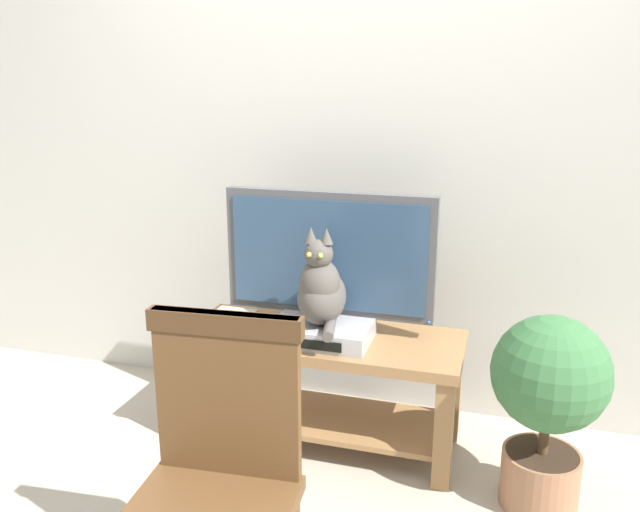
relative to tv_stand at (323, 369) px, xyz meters
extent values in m
cube|color=beige|center=(0.02, 0.50, 1.06)|extent=(7.00, 0.12, 2.80)
cube|color=olive|center=(0.00, 0.00, 0.14)|extent=(1.17, 0.47, 0.04)
cube|color=olive|center=(-0.53, -0.18, -0.11)|extent=(0.07, 0.07, 0.46)
cube|color=olive|center=(0.53, -0.18, -0.11)|extent=(0.07, 0.07, 0.46)
cube|color=olive|center=(-0.53, 0.18, -0.11)|extent=(0.07, 0.07, 0.46)
cube|color=olive|center=(0.53, 0.18, -0.11)|extent=(0.07, 0.07, 0.46)
cube|color=olive|center=(0.00, 0.00, -0.23)|extent=(1.07, 0.39, 0.02)
cube|color=#4C4C51|center=(0.00, 0.08, 0.17)|extent=(0.31, 0.20, 0.03)
cube|color=#4C4C51|center=(0.00, 0.08, 0.21)|extent=(0.06, 0.04, 0.04)
cube|color=#4C4C51|center=(0.00, 0.08, 0.49)|extent=(0.90, 0.05, 0.53)
cube|color=navy|center=(0.00, 0.05, 0.49)|extent=(0.83, 0.01, 0.46)
sphere|color=#2672F2|center=(0.43, 0.05, 0.24)|extent=(0.01, 0.01, 0.01)
cube|color=#ADADB2|center=(0.01, -0.05, 0.20)|extent=(0.40, 0.28, 0.08)
cube|color=black|center=(0.01, -0.20, 0.20)|extent=(0.24, 0.01, 0.04)
ellipsoid|color=#514C47|center=(0.01, -0.05, 0.35)|extent=(0.19, 0.26, 0.22)
ellipsoid|color=#514C47|center=(0.01, -0.09, 0.42)|extent=(0.16, 0.17, 0.20)
sphere|color=#514C47|center=(0.01, -0.10, 0.54)|extent=(0.11, 0.11, 0.11)
cone|color=#514C47|center=(-0.02, -0.10, 0.61)|extent=(0.05, 0.05, 0.06)
cone|color=#514C47|center=(0.04, -0.10, 0.61)|extent=(0.05, 0.05, 0.06)
sphere|color=#B2C64C|center=(-0.01, -0.15, 0.55)|extent=(0.02, 0.02, 0.02)
sphere|color=#B2C64C|center=(0.03, -0.15, 0.55)|extent=(0.02, 0.02, 0.02)
cylinder|color=#514C47|center=(0.07, -0.14, 0.26)|extent=(0.08, 0.21, 0.04)
cube|color=brown|center=(0.01, -0.98, 0.37)|extent=(0.41, 0.07, 0.47)
cube|color=#4D331C|center=(0.01, -0.98, 0.58)|extent=(0.43, 0.08, 0.06)
cube|color=#38664C|center=(-0.39, -0.06, 0.18)|extent=(0.22, 0.19, 0.04)
cube|color=beige|center=(-0.39, -0.05, 0.22)|extent=(0.18, 0.16, 0.03)
cylinder|color=#9E6B4C|center=(0.89, -0.19, -0.23)|extent=(0.29, 0.29, 0.22)
cylinder|color=#332319|center=(0.89, -0.19, -0.14)|extent=(0.26, 0.26, 0.02)
cylinder|color=#4C3823|center=(0.89, -0.19, -0.05)|extent=(0.04, 0.04, 0.15)
sphere|color=#386B3D|center=(0.89, -0.19, 0.19)|extent=(0.42, 0.42, 0.42)
camera|label=1|loc=(0.70, -2.42, 1.20)|focal=36.14mm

